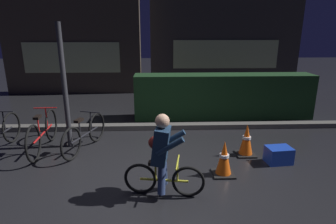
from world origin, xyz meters
TOP-DOWN VIEW (x-y plane):
  - ground_plane at (0.00, 0.00)m, footprint 40.00×40.00m
  - sidewalk_curb at (0.00, 2.20)m, footprint 12.00×0.24m
  - hedge_row at (1.80, 3.10)m, footprint 4.80×0.70m
  - storefront_left at (-3.12, 6.50)m, footprint 5.00×0.54m
  - storefront_right at (2.73, 7.20)m, footprint 5.96×0.54m
  - street_post at (-1.82, 1.20)m, footprint 0.10×0.10m
  - parked_bike_left_mid at (-2.28, 1.04)m, footprint 0.46×1.76m
  - parked_bike_center_left at (-1.45, 1.02)m, footprint 0.56×1.53m
  - traffic_cone_near at (1.10, -0.10)m, footprint 0.36×0.36m
  - traffic_cone_far at (1.71, 0.65)m, footprint 0.36×0.36m
  - blue_crate at (2.21, 0.30)m, footprint 0.47×0.37m
  - cyclist at (0.07, -0.64)m, footprint 1.18×0.57m

SIDE VIEW (x-z plane):
  - ground_plane at x=0.00m, z-range 0.00..0.00m
  - sidewalk_curb at x=0.00m, z-range 0.00..0.12m
  - blue_crate at x=2.21m, z-range 0.00..0.30m
  - traffic_cone_near at x=1.10m, z-range -0.01..0.59m
  - traffic_cone_far at x=1.71m, z-range -0.01..0.62m
  - parked_bike_center_left at x=-1.45m, z-range -0.03..0.70m
  - parked_bike_left_mid at x=-2.28m, z-range -0.04..0.77m
  - hedge_row at x=1.80m, z-range 0.00..1.19m
  - cyclist at x=0.07m, z-range 0.01..1.25m
  - street_post at x=-1.82m, z-range 0.00..2.49m
  - storefront_left at x=-3.12m, z-range -0.01..3.86m
  - storefront_right at x=2.73m, z-range -0.01..4.79m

